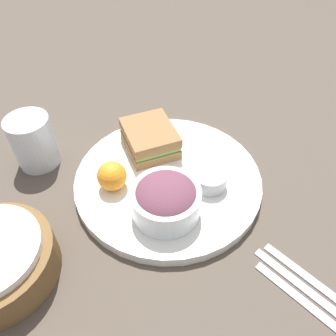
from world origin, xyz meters
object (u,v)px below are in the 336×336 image
(sandwich, at_px, (150,138))
(knife, at_px, (315,296))
(drink_glass, at_px, (34,142))
(spoon, at_px, (308,305))
(dressing_cup, at_px, (210,179))
(plate, at_px, (168,179))
(salad_bowl, at_px, (166,199))
(fork, at_px, (322,287))

(sandwich, height_order, knife, sandwich)
(drink_glass, height_order, spoon, drink_glass)
(drink_glass, bearing_deg, dressing_cup, -145.45)
(plate, bearing_deg, drink_glass, 35.33)
(plate, relative_size, salad_bowl, 3.00)
(sandwich, xyz_separation_m, spoon, (-0.37, 0.03, -0.04))
(dressing_cup, bearing_deg, spoon, 168.83)
(plate, distance_m, salad_bowl, 0.09)
(salad_bowl, distance_m, drink_glass, 0.28)
(fork, bearing_deg, dressing_cup, 175.25)
(salad_bowl, xyz_separation_m, knife, (-0.24, -0.07, -0.05))
(fork, height_order, spoon, same)
(plate, distance_m, sandwich, 0.09)
(knife, height_order, spoon, same)
(drink_glass, height_order, knife, drink_glass)
(spoon, bearing_deg, plate, 176.49)
(knife, bearing_deg, plate, 180.00)
(salad_bowl, bearing_deg, drink_glass, 19.42)
(knife, distance_m, spoon, 0.02)
(dressing_cup, bearing_deg, knife, 173.18)
(plate, xyz_separation_m, spoon, (-0.29, 0.01, -0.01))
(knife, bearing_deg, sandwich, 175.76)
(fork, bearing_deg, knife, -90.00)
(plate, bearing_deg, knife, -177.62)
(spoon, bearing_deg, drink_glass, -166.59)
(dressing_cup, relative_size, fork, 0.32)
(salad_bowl, height_order, drink_glass, drink_glass)
(plate, relative_size, knife, 1.72)
(sandwich, distance_m, knife, 0.38)
(plate, distance_m, spoon, 0.29)
(spoon, bearing_deg, knife, 90.00)
(dressing_cup, xyz_separation_m, drink_glass, (0.27, 0.19, 0.02))
(plate, height_order, dressing_cup, dressing_cup)
(drink_glass, bearing_deg, spoon, -164.21)
(salad_bowl, relative_size, drink_glass, 1.10)
(fork, bearing_deg, sandwich, 178.52)
(sandwich, xyz_separation_m, dressing_cup, (-0.14, -0.02, -0.01))
(fork, bearing_deg, salad_bowl, -162.65)
(salad_bowl, distance_m, dressing_cup, 0.10)
(sandwich, height_order, salad_bowl, salad_bowl)
(fork, distance_m, knife, 0.02)
(spoon, bearing_deg, salad_bowl, -170.80)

